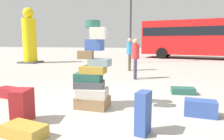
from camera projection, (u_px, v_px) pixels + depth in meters
The scene contains 13 objects.
ground_plane at pixel (105, 105), 4.75m from camera, with size 80.00×80.00×0.00m, color #ADA89E.
suitcase_tower at pixel (92, 78), 4.51m from camera, with size 0.80×0.66×1.89m.
suitcase_maroon_white_trunk at pixel (11, 93), 5.35m from camera, with size 0.79×0.32×0.26m, color maroon.
suitcase_maroon_behind_tower at pixel (22, 106), 3.70m from camera, with size 0.27×0.43×0.60m, color maroon.
suitcase_navy_left_side at pixel (143, 113), 3.23m from camera, with size 0.18×0.30×0.69m, color #334F99.
suitcase_teal_foreground_near at pixel (183, 91), 5.75m from camera, with size 0.63×0.36×0.17m, color #26594C.
suitcase_tan_foreground_far at pixel (25, 131), 3.14m from camera, with size 0.67×0.35×0.20m, color #B28C33.
suitcase_navy_right_side at pixel (200, 108), 4.04m from camera, with size 0.59×0.32×0.31m, color #334F99.
person_bearded_onlooker at pixel (135, 55), 7.91m from camera, with size 0.30×0.34×1.56m.
person_tourist_with_camera at pixel (130, 51), 10.19m from camera, with size 0.30×0.34×1.60m.
yellow_dummy_statue at pixel (30, 39), 13.75m from camera, with size 1.24×1.24×3.64m.
parked_bus at pixel (206, 36), 16.81m from camera, with size 10.41×4.46×3.15m.
lamp_post at pixel (131, 5), 13.64m from camera, with size 0.36×0.36×5.80m.
Camera 1 is at (1.21, -4.43, 1.46)m, focal length 33.03 mm.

